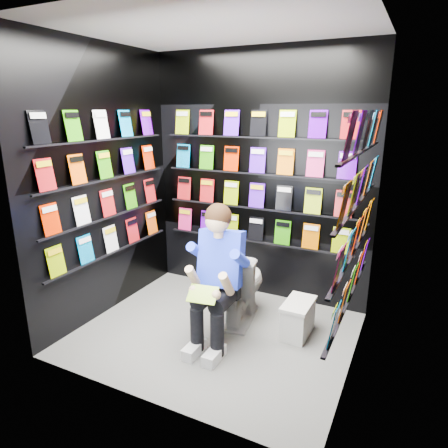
% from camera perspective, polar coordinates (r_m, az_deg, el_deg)
% --- Properties ---
extents(floor, '(2.40, 2.40, 0.00)m').
position_cam_1_polar(floor, '(3.83, -1.30, -15.35)').
color(floor, slate).
rests_on(floor, ground).
extents(ceiling, '(2.40, 2.40, 0.00)m').
position_cam_1_polar(ceiling, '(3.32, -1.61, 26.56)').
color(ceiling, white).
rests_on(ceiling, floor).
extents(wall_back, '(2.40, 0.04, 2.60)m').
position_cam_1_polar(wall_back, '(4.23, 4.92, 6.56)').
color(wall_back, black).
rests_on(wall_back, floor).
extents(wall_front, '(2.40, 0.04, 2.60)m').
position_cam_1_polar(wall_front, '(2.52, -12.07, -0.25)').
color(wall_front, black).
rests_on(wall_front, floor).
extents(wall_left, '(0.04, 2.00, 2.60)m').
position_cam_1_polar(wall_left, '(4.03, -16.78, 5.46)').
color(wall_left, black).
rests_on(wall_left, floor).
extents(wall_right, '(0.04, 2.00, 2.60)m').
position_cam_1_polar(wall_right, '(2.99, 19.39, 1.71)').
color(wall_right, black).
rests_on(wall_right, floor).
extents(comics_back, '(2.10, 0.06, 1.37)m').
position_cam_1_polar(comics_back, '(4.21, 4.77, 6.57)').
color(comics_back, red).
rests_on(comics_back, wall_back).
extents(comics_left, '(0.06, 1.70, 1.37)m').
position_cam_1_polar(comics_left, '(4.01, -16.47, 5.50)').
color(comics_left, red).
rests_on(comics_left, wall_left).
extents(comics_right, '(0.06, 1.70, 1.37)m').
position_cam_1_polar(comics_right, '(2.99, 18.83, 1.87)').
color(comics_right, red).
rests_on(comics_right, wall_right).
extents(toilet, '(0.53, 0.81, 0.73)m').
position_cam_1_polar(toilet, '(3.90, 2.29, -8.59)').
color(toilet, silver).
rests_on(toilet, floor).
extents(longbox, '(0.22, 0.40, 0.30)m').
position_cam_1_polar(longbox, '(3.80, 10.48, -13.29)').
color(longbox, silver).
rests_on(longbox, floor).
extents(longbox_lid, '(0.24, 0.42, 0.03)m').
position_cam_1_polar(longbox_lid, '(3.73, 10.61, -11.11)').
color(longbox_lid, silver).
rests_on(longbox_lid, longbox).
extents(reader, '(0.61, 0.80, 1.34)m').
position_cam_1_polar(reader, '(3.43, -0.24, -5.07)').
color(reader, '#233AEE').
rests_on(reader, toilet).
extents(held_comic, '(0.26, 0.18, 0.10)m').
position_cam_1_polar(held_comic, '(3.22, -3.07, -9.99)').
color(held_comic, green).
rests_on(held_comic, reader).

